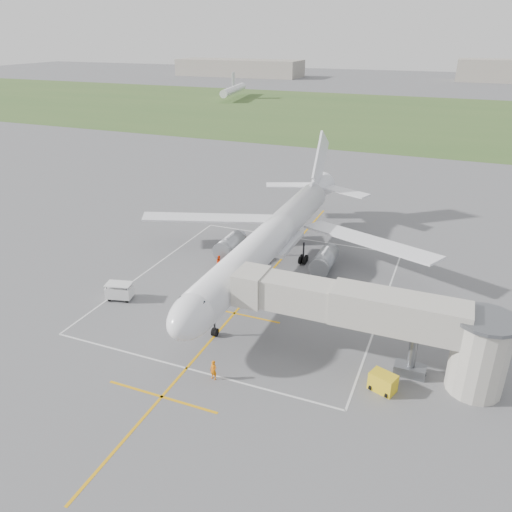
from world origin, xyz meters
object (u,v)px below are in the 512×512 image
at_px(gpu_unit, 383,382).
at_px(baggage_cart, 120,291).
at_px(ramp_worker_nose, 214,370).
at_px(jet_bridge, 388,321).
at_px(airliner, 272,238).
at_px(ramp_worker_wing, 219,262).

height_order(gpu_unit, baggage_cart, baggage_cart).
bearing_deg(ramp_worker_nose, gpu_unit, 28.79).
relative_size(jet_bridge, ramp_worker_nose, 13.10).
bearing_deg(gpu_unit, airliner, 153.15).
distance_m(jet_bridge, baggage_cart, 28.76).
xyz_separation_m(airliner, jet_bridge, (15.72, -14.25, 0.35)).
bearing_deg(ramp_worker_wing, baggage_cart, 111.18).
xyz_separation_m(ramp_worker_nose, ramp_worker_wing, (-9.01, 19.39, -0.02)).
relative_size(baggage_cart, ramp_worker_wing, 1.76).
relative_size(airliner, ramp_worker_nose, 26.17).
distance_m(jet_bridge, ramp_worker_wing, 25.50).
bearing_deg(baggage_cart, gpu_unit, -22.84).
xyz_separation_m(jet_bridge, ramp_worker_wing, (-21.88, 12.51, -3.87)).
distance_m(airliner, jet_bridge, 21.22).
xyz_separation_m(jet_bridge, gpu_unit, (0.46, -2.96, -3.98)).
xyz_separation_m(airliner, ramp_worker_nose, (2.85, -21.13, -3.50)).
distance_m(airliner, gpu_unit, 23.90).
height_order(airliner, gpu_unit, airliner).
xyz_separation_m(baggage_cart, ramp_worker_wing, (6.59, 11.03, -0.11)).
height_order(jet_bridge, baggage_cart, jet_bridge).
xyz_separation_m(gpu_unit, ramp_worker_wing, (-22.34, 15.47, 0.10)).
relative_size(gpu_unit, baggage_cart, 0.79).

